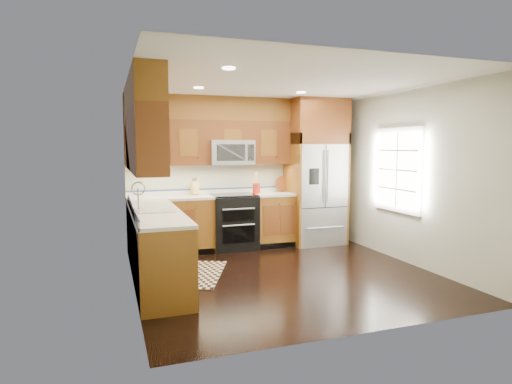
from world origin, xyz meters
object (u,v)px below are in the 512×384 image
object	(u,v)px
range	(233,222)
refrigerator	(316,172)
utensil_crock	(256,186)
rug	(193,274)
knife_block	(195,188)

from	to	relation	value
range	refrigerator	xyz separation A→B (m)	(1.55, -0.04, 0.83)
refrigerator	range	bearing A→B (deg)	178.60
refrigerator	utensil_crock	bearing A→B (deg)	175.07
refrigerator	utensil_crock	xyz separation A→B (m)	(-1.11, 0.10, -0.23)
range	rug	world-z (taller)	range
range	utensil_crock	size ratio (longest dim) A/B	2.48
rug	knife_block	xyz separation A→B (m)	(0.32, 1.44, 1.05)
range	knife_block	bearing A→B (deg)	163.30
knife_block	utensil_crock	xyz separation A→B (m)	(1.07, -0.13, 0.01)
knife_block	refrigerator	bearing A→B (deg)	-5.92
rug	utensil_crock	size ratio (longest dim) A/B	3.43
range	rug	xyz separation A→B (m)	(-0.95, -1.25, -0.46)
rug	refrigerator	bearing A→B (deg)	48.42
refrigerator	rug	world-z (taller)	refrigerator
knife_block	range	bearing A→B (deg)	-16.70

